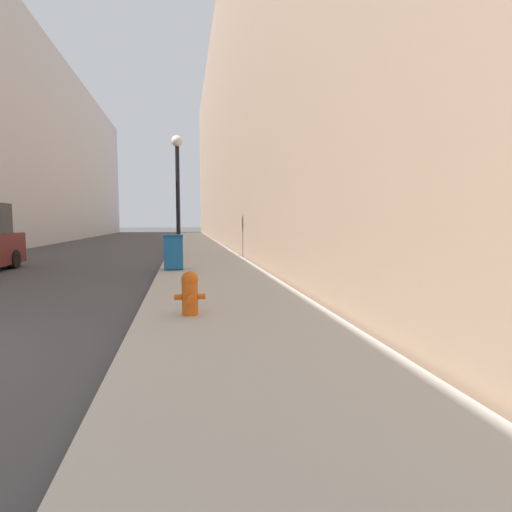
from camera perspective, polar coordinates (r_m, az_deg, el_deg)
The scene contains 5 objects.
sidewalk_right at distance 22.49m, azimuth -8.15°, elevation 0.97°, with size 3.18×60.00×0.14m.
building_right_stone at distance 32.37m, azimuth 5.50°, elevation 17.68°, with size 12.00×60.00×17.48m.
fire_hydrant at distance 6.53m, azimuth -9.43°, elevation -5.07°, with size 0.50×0.38×0.71m.
trash_bin at distance 12.66m, azimuth -11.69°, elevation 0.61°, with size 0.59×0.63×1.08m.
lamppost at distance 17.22m, azimuth -11.13°, elevation 10.12°, with size 0.47×0.47×5.03m.
Camera 1 is at (4.39, -4.42, 1.65)m, focal length 28.00 mm.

